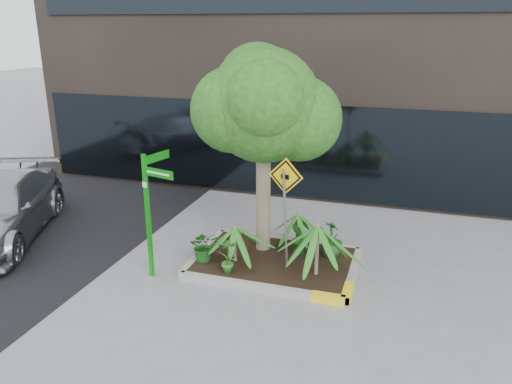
% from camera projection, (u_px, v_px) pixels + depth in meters
% --- Properties ---
extents(ground, '(80.00, 80.00, 0.00)m').
position_uv_depth(ground, '(261.00, 271.00, 10.08)').
color(ground, gray).
rests_on(ground, ground).
extents(asphalt_road, '(7.00, 80.00, 0.01)m').
position_uv_depth(asphalt_road, '(2.00, 232.00, 11.94)').
color(asphalt_road, black).
rests_on(asphalt_road, ground).
extents(planter, '(3.35, 2.36, 0.15)m').
position_uv_depth(planter, '(276.00, 262.00, 10.23)').
color(planter, '#9E9E99').
rests_on(planter, ground).
extents(tree, '(2.94, 2.61, 4.41)m').
position_uv_depth(tree, '(264.00, 105.00, 9.81)').
color(tree, gray).
rests_on(tree, ground).
extents(palm_front, '(1.21, 1.21, 1.34)m').
position_uv_depth(palm_front, '(318.00, 226.00, 9.32)').
color(palm_front, gray).
rests_on(palm_front, ground).
extents(palm_left, '(0.88, 0.88, 0.98)m').
position_uv_depth(palm_left, '(235.00, 227.00, 9.95)').
color(palm_left, gray).
rests_on(palm_left, ground).
extents(palm_back, '(0.83, 0.83, 0.92)m').
position_uv_depth(palm_back, '(298.00, 215.00, 10.74)').
color(palm_back, gray).
rests_on(palm_back, ground).
extents(shrub_a, '(0.80, 0.80, 0.65)m').
position_uv_depth(shrub_a, '(204.00, 246.00, 10.09)').
color(shrub_a, '#1A5217').
rests_on(shrub_a, planter).
extents(shrub_b, '(0.62, 0.62, 0.79)m').
position_uv_depth(shrub_b, '(332.00, 239.00, 10.26)').
color(shrub_b, '#1B5C20').
rests_on(shrub_b, planter).
extents(shrub_c, '(0.51, 0.51, 0.75)m').
position_uv_depth(shrub_c, '(228.00, 255.00, 9.56)').
color(shrub_c, '#317524').
rests_on(shrub_c, planter).
extents(shrub_d, '(0.49, 0.49, 0.71)m').
position_uv_depth(shrub_d, '(299.00, 239.00, 10.35)').
color(shrub_d, '#185519').
rests_on(shrub_d, planter).
extents(street_sign_post, '(0.72, 0.84, 2.48)m').
position_uv_depth(street_sign_post, '(151.00, 203.00, 9.42)').
color(street_sign_post, '#0D9011').
rests_on(street_sign_post, ground).
extents(cattle_sign, '(0.69, 0.31, 2.26)m').
position_uv_depth(cattle_sign, '(286.00, 196.00, 9.36)').
color(cattle_sign, slate).
rests_on(cattle_sign, ground).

